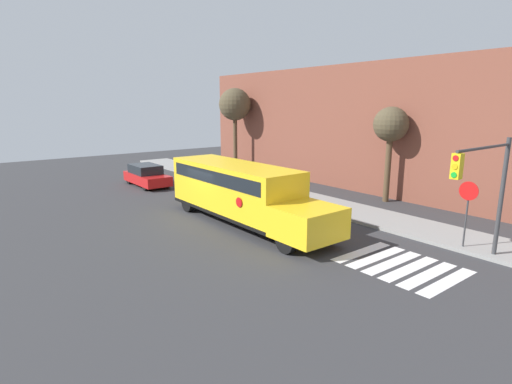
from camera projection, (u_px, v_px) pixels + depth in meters
name	position (u px, v px, depth m)	size (l,w,h in m)	color
ground_plane	(212.00, 217.00, 20.99)	(60.00, 60.00, 0.00)	#333335
sidewalk_strip	(301.00, 198.00, 24.88)	(44.00, 3.00, 0.15)	gray
building_backdrop	(369.00, 127.00, 27.90)	(32.00, 4.00, 8.43)	brown
crosswalk_stripes	(401.00, 266.00, 14.61)	(4.00, 3.20, 0.01)	white
school_bus	(240.00, 190.00, 19.68)	(10.51, 2.57, 2.89)	yellow
parked_car	(147.00, 176.00, 28.88)	(4.52, 1.84, 1.51)	red
stop_sign	(467.00, 205.00, 15.80)	(0.75, 0.10, 2.83)	#38383A
traffic_light	(487.00, 182.00, 13.86)	(0.28, 3.99, 4.62)	#38383A
tree_near_sidewalk	(391.00, 127.00, 23.35)	(2.04, 2.04, 5.67)	brown
tree_far_sidewalk	(235.00, 105.00, 34.30)	(2.74, 2.74, 7.16)	brown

